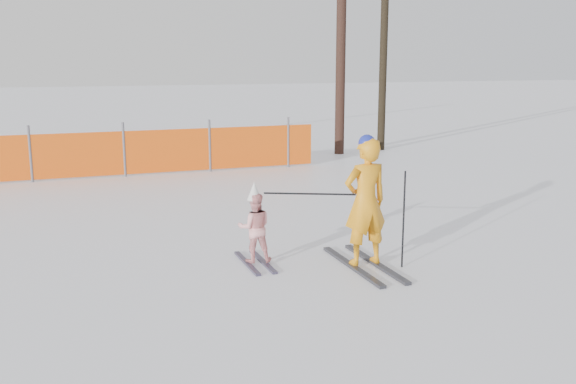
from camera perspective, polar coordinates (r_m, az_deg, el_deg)
The scene contains 5 objects.
ground at distance 7.97m, azimuth 1.24°, elevation -7.75°, with size 120.00×120.00×0.00m, color white.
adult at distance 8.28m, azimuth 6.90°, elevation -0.91°, with size 0.63×1.70×1.73m.
child at distance 8.43m, azimuth -2.99°, elevation -3.11°, with size 0.51×1.03×1.10m.
ski_poles at distance 8.29m, azimuth 6.25°, elevation -1.35°, with size 1.66×0.77×1.27m.
tree_trunks at distance 18.07m, azimuth -3.11°, elevation 13.93°, with size 10.89×2.17×7.39m.
Camera 1 is at (-2.73, -7.01, 2.66)m, focal length 40.00 mm.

